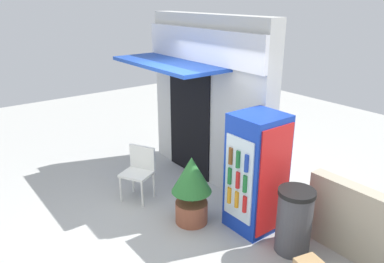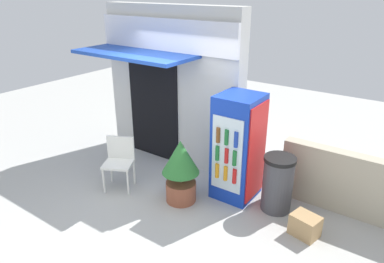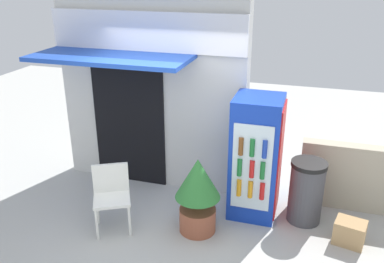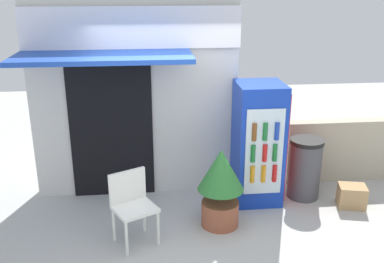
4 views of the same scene
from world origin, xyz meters
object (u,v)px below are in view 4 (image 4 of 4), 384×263
object	(u,v)px
trash_bin	(305,168)
drink_cooler	(258,143)
potted_plant_near_shop	(221,183)
plastic_chair	(132,201)
cardboard_box	(352,196)

from	to	relation	value
trash_bin	drink_cooler	bearing A→B (deg)	179.61
potted_plant_near_shop	trash_bin	bearing A→B (deg)	25.98
drink_cooler	plastic_chair	distance (m)	2.01
plastic_chair	potted_plant_near_shop	size ratio (longest dim) A/B	0.84
trash_bin	plastic_chair	bearing A→B (deg)	-160.04
plastic_chair	cardboard_box	bearing A→B (deg)	9.89
potted_plant_near_shop	trash_bin	xyz separation A→B (m)	(1.35, 0.66, -0.15)
potted_plant_near_shop	drink_cooler	bearing A→B (deg)	45.89
plastic_chair	trash_bin	distance (m)	2.63
plastic_chair	potted_plant_near_shop	world-z (taller)	potted_plant_near_shop
potted_plant_near_shop	cardboard_box	xyz separation A→B (m)	(1.93, 0.29, -0.45)
drink_cooler	cardboard_box	world-z (taller)	drink_cooler
plastic_chair	trash_bin	bearing A→B (deg)	19.96
drink_cooler	trash_bin	size ratio (longest dim) A/B	1.93
drink_cooler	plastic_chair	xyz separation A→B (m)	(-1.76, -0.90, -0.34)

